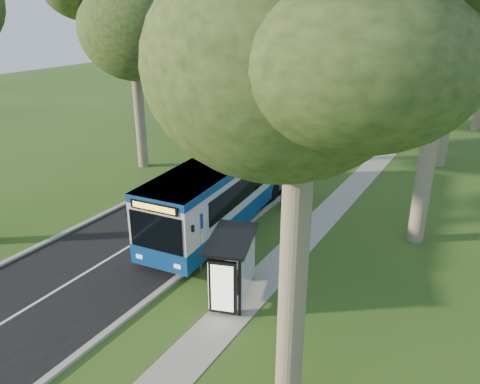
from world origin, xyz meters
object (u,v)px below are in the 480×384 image
object	(u,v)px
bus_stop_sign	(200,236)
car_silver	(310,95)
car_white	(283,114)
bus	(230,185)
litter_bin	(285,200)
bus_shelter	(229,261)

from	to	relation	value
bus_stop_sign	car_silver	xyz separation A→B (m)	(-9.99, 36.40, -0.96)
bus_stop_sign	car_white	bearing A→B (deg)	120.78
bus	car_white	distance (m)	21.48
bus_stop_sign	car_white	distance (m)	26.86
litter_bin	car_white	size ratio (longest dim) A/B	0.19
bus	litter_bin	distance (m)	3.41
bus_shelter	car_white	size ratio (longest dim) A/B	0.68
bus_shelter	car_silver	xyz separation A→B (m)	(-12.04, 37.56, -1.03)
bus_shelter	litter_bin	size ratio (longest dim) A/B	3.49
bus	bus_shelter	bearing A→B (deg)	-63.71
car_silver	bus_shelter	bearing A→B (deg)	-92.63
car_silver	car_white	bearing A→B (deg)	-101.41
litter_bin	car_silver	world-z (taller)	car_silver
bus	bus_shelter	size ratio (longest dim) A/B	4.12
litter_bin	bus_shelter	bearing A→B (deg)	-78.27
bus	car_silver	world-z (taller)	bus
car_white	car_silver	size ratio (longest dim) A/B	1.16
bus_shelter	car_silver	distance (m)	39.46
bus	car_silver	size ratio (longest dim) A/B	3.22
bus	litter_bin	bearing A→B (deg)	47.80
car_white	car_silver	bearing A→B (deg)	78.66
litter_bin	car_silver	size ratio (longest dim) A/B	0.22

